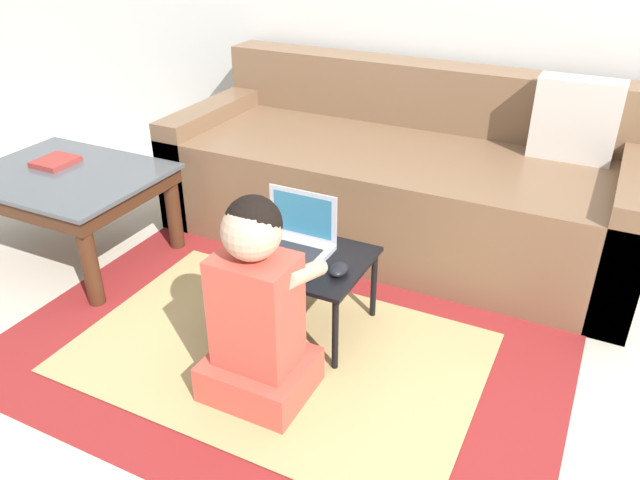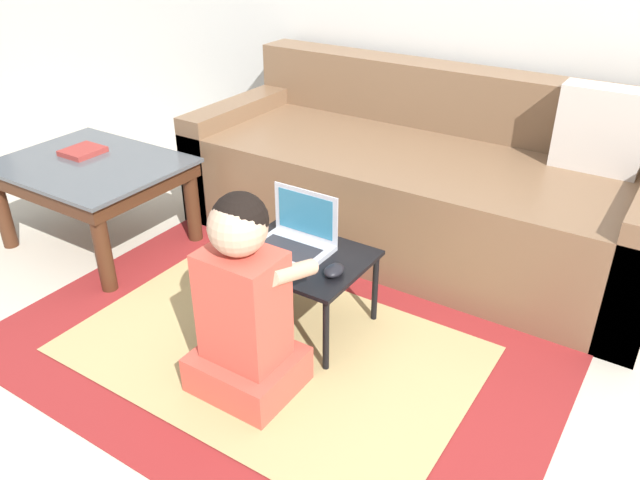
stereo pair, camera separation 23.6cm
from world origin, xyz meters
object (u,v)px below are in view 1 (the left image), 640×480
computer_mouse (339,269)px  book_on_table (55,162)px  coffee_table (68,187)px  laptop (294,242)px  laptop_desk (301,264)px  couch (403,179)px  person_seated (257,311)px

computer_mouse → book_on_table: book_on_table is taller
computer_mouse → coffee_table: bearing=176.9°
laptop → computer_mouse: (0.23, -0.08, -0.02)m
laptop → computer_mouse: size_ratio=3.09×
laptop_desk → book_on_table: 1.35m
couch → laptop: bearing=-97.5°
couch → person_seated: bearing=-91.1°
coffee_table → book_on_table: 0.15m
laptop_desk → book_on_table: (-1.33, 0.08, 0.16)m
coffee_table → person_seated: 1.34m
laptop → person_seated: person_seated is taller
couch → coffee_table: bearing=-144.7°
laptop_desk → computer_mouse: bearing=-15.2°
computer_mouse → laptop: bearing=161.4°
computer_mouse → laptop_desk: bearing=164.8°
laptop_desk → laptop: size_ratio=1.77×
laptop_desk → person_seated: 0.41m
laptop_desk → coffee_table: bearing=178.8°
laptop_desk → laptop: 0.09m
computer_mouse → person_seated: 0.37m
coffee_table → laptop_desk: size_ratio=1.63×
couch → person_seated: couch is taller
coffee_table → laptop_desk: coffee_table is taller
laptop → person_seated: (0.10, -0.43, -0.02)m
laptop → computer_mouse: laptop is taller
couch → person_seated: (-0.02, -1.34, 0.05)m
computer_mouse → book_on_table: size_ratio=0.53×
laptop → book_on_table: bearing=177.5°
coffee_table → computer_mouse: (1.40, -0.08, -0.02)m
laptop → coffee_table: bearing=-180.0°
couch → laptop: 0.93m
laptop_desk → computer_mouse: 0.20m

